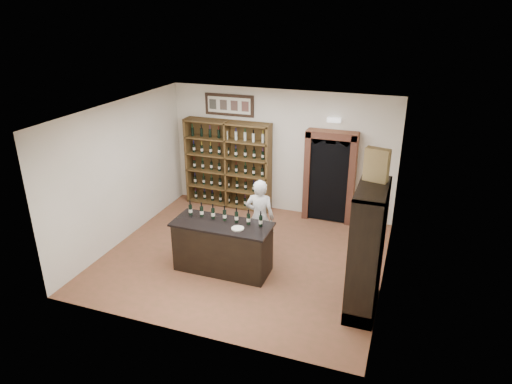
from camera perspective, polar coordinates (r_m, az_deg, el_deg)
floor at (r=9.45m, az=-1.52°, el=-8.04°), size 5.50×5.50×0.00m
ceiling at (r=8.34m, az=-1.73°, el=10.03°), size 5.50×5.50×0.00m
wall_back at (r=11.02m, az=3.09°, el=5.02°), size 5.50×0.04×3.00m
wall_left at (r=10.05m, az=-16.41°, el=2.38°), size 0.04×5.00×3.00m
wall_right at (r=8.27m, az=16.46°, el=-1.99°), size 0.04×5.00×3.00m
wine_shelf at (r=11.41m, az=-3.46°, el=3.52°), size 2.20×0.38×2.20m
framed_picture at (r=11.15m, az=-3.36°, el=10.80°), size 1.25×0.04×0.52m
arched_doorway at (r=10.70m, az=9.21°, el=2.18°), size 1.17×0.35×2.17m
emergency_light at (r=10.43m, az=9.74°, el=8.86°), size 0.30×0.10×0.10m
tasting_counter at (r=8.79m, az=-4.19°, el=-6.89°), size 1.88×0.78×1.00m
counter_bottle_0 at (r=8.91m, az=-8.20°, el=-2.22°), size 0.07×0.07×0.30m
counter_bottle_1 at (r=8.81m, az=-6.81°, el=-2.45°), size 0.07×0.07×0.30m
counter_bottle_2 at (r=8.71m, az=-5.39°, el=-2.68°), size 0.07×0.07×0.30m
counter_bottle_3 at (r=8.62m, az=-3.94°, el=-2.91°), size 0.07×0.07×0.30m
counter_bottle_4 at (r=8.54m, az=-2.46°, el=-3.15°), size 0.07×0.07×0.30m
counter_bottle_5 at (r=8.46m, az=-0.95°, el=-3.38°), size 0.07×0.07×0.30m
counter_bottle_6 at (r=8.38m, az=0.59°, el=-3.62°), size 0.07×0.07×0.30m
side_cabinet at (r=7.82m, az=13.70°, el=-9.35°), size 0.48×1.20×2.20m
shopkeeper at (r=9.20m, az=0.48°, el=-3.20°), size 0.63×0.45×1.62m
plate at (r=8.33m, az=-2.31°, el=-4.57°), size 0.23×0.23×0.02m
wine_crate at (r=7.37m, az=14.85°, el=3.29°), size 0.40×0.24×0.53m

